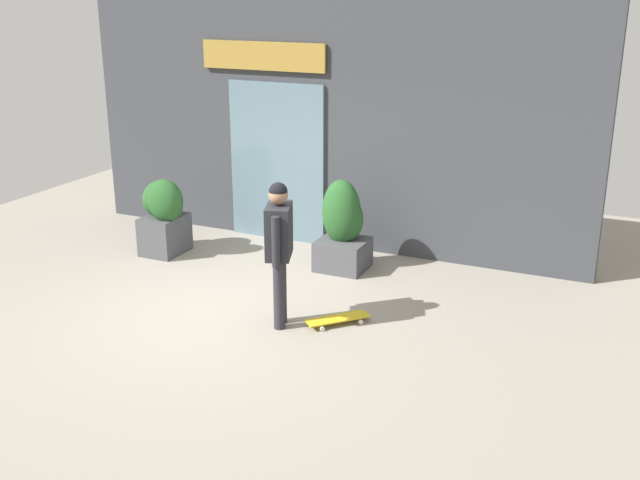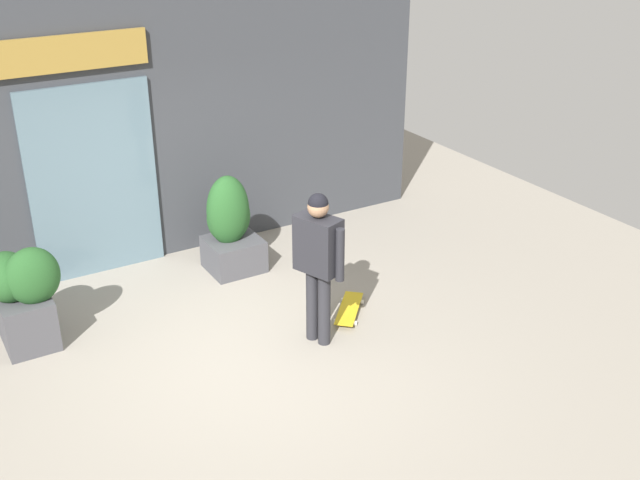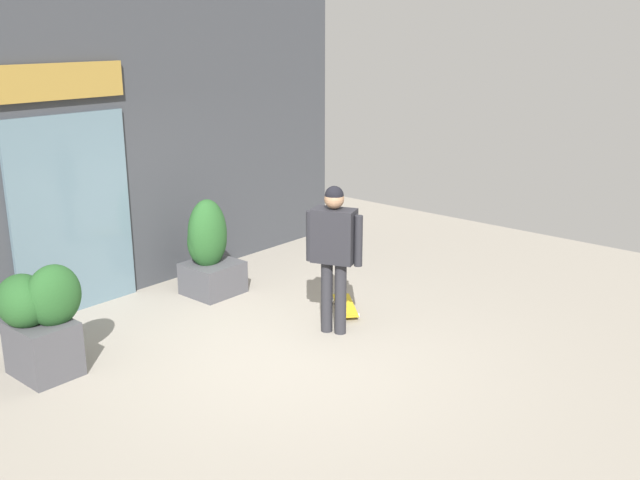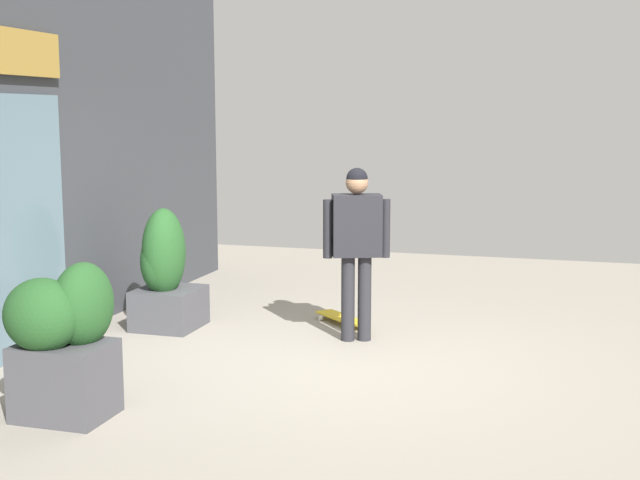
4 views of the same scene
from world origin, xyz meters
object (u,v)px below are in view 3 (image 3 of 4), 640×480
Objects in this scene: skateboarder at (334,244)px; planter_box_right at (40,318)px; skateboard at (345,306)px; planter_box_left at (209,250)px.

planter_box_right is at bearing 129.93° from skateboarder.
skateboarder is 2.42× the size of skateboard.
skateboarder is at bearing -29.67° from planter_box_right.
skateboard is 0.56× the size of planter_box_left.
planter_box_right is at bearing -169.23° from planter_box_left.
planter_box_left reaches higher than planter_box_right.
skateboard is at bearing -20.54° from planter_box_right.
skateboard is 3.46m from planter_box_right.
planter_box_left is (-0.66, 1.68, 0.51)m from skateboard.
skateboarder is 2.03m from planter_box_left.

